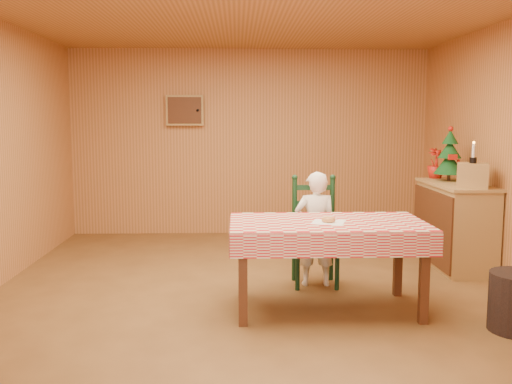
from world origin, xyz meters
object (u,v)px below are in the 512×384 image
shelf_unit (454,225)px  christmas_tree (449,156)px  seated_child (315,229)px  crate (472,175)px  dining_table (327,231)px  ladder_chair (315,234)px

shelf_unit → christmas_tree: 0.79m
seated_child → christmas_tree: 2.00m
crate → dining_table: bearing=-148.5°
dining_table → shelf_unit: bearing=40.7°
dining_table → ladder_chair: bearing=90.0°
seated_child → christmas_tree: bearing=-150.6°
seated_child → christmas_tree: christmas_tree is taller
ladder_chair → crate: size_ratio=3.60×
ladder_chair → shelf_unit: (1.64, 0.62, -0.04)m
crate → christmas_tree: size_ratio=0.48×
dining_table → christmas_tree: christmas_tree is taller
ladder_chair → seated_child: seated_child is taller
ladder_chair → seated_child: size_ratio=0.96×
dining_table → ladder_chair: (0.00, 0.79, -0.18)m
dining_table → crate: size_ratio=5.52×
christmas_tree → ladder_chair: bearing=-152.1°
seated_child → shelf_unit: seated_child is taller
dining_table → crate: (1.65, 1.01, 0.37)m
shelf_unit → crate: bearing=-88.8°
shelf_unit → crate: (0.01, -0.40, 0.59)m
seated_child → crate: 1.74m
shelf_unit → crate: 0.71m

